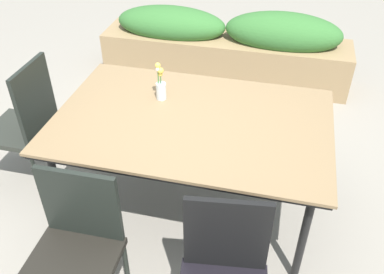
{
  "coord_description": "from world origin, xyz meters",
  "views": [
    {
      "loc": [
        0.62,
        -2.1,
        2.3
      ],
      "look_at": [
        0.1,
        0.04,
        0.63
      ],
      "focal_mm": 39.26,
      "sensor_mm": 36.0,
      "label": 1
    }
  ],
  "objects": [
    {
      "name": "dining_table",
      "position": [
        0.1,
        0.04,
        0.72
      ],
      "size": [
        1.77,
        1.15,
        0.77
      ],
      "color": "#8C704C",
      "rests_on": "ground"
    },
    {
      "name": "flower_vase",
      "position": [
        -0.16,
        0.23,
        0.87
      ],
      "size": [
        0.07,
        0.07,
        0.27
      ],
      "color": "silver",
      "rests_on": "dining_table"
    },
    {
      "name": "chair_end_left",
      "position": [
        -1.14,
        0.04,
        0.56
      ],
      "size": [
        0.44,
        0.44,
        1.01
      ],
      "rotation": [
        0.0,
        0.0,
        1.57
      ],
      "color": "#2C2F28",
      "rests_on": "ground"
    },
    {
      "name": "planter_box",
      "position": [
        -0.01,
        2.01,
        0.37
      ],
      "size": [
        2.61,
        0.54,
        0.79
      ],
      "color": "#9E7F56",
      "rests_on": "ground"
    },
    {
      "name": "chair_near_left",
      "position": [
        -0.3,
        -0.9,
        0.54
      ],
      "size": [
        0.47,
        0.47,
        0.93
      ],
      "rotation": [
        0.0,
        0.0,
        3.16
      ],
      "color": "black",
      "rests_on": "ground"
    },
    {
      "name": "ground_plane",
      "position": [
        0.0,
        0.0,
        0.0
      ],
      "size": [
        12.0,
        12.0,
        0.0
      ],
      "primitive_type": "plane",
      "color": "gray"
    }
  ]
}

